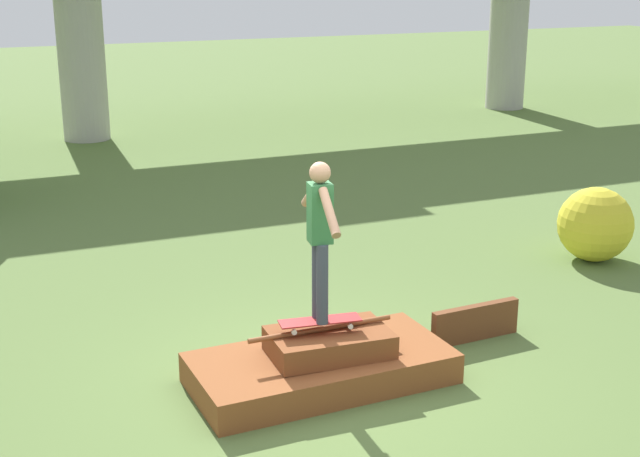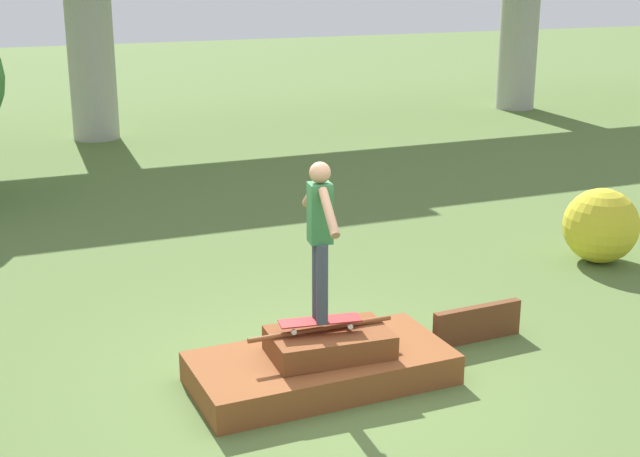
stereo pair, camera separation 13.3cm
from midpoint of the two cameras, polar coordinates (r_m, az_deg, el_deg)
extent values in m
plane|color=#567038|center=(9.32, 0.48, -9.80)|extent=(80.00, 80.00, 0.00)
cube|color=brown|center=(9.25, 0.49, -8.92)|extent=(2.66, 1.32, 0.32)
cube|color=brown|center=(9.13, 1.03, -7.32)|extent=(1.26, 0.79, 0.27)
cylinder|color=brown|center=(9.07, 0.49, -6.44)|extent=(1.56, 0.05, 0.05)
cube|color=brown|center=(10.35, 10.39, -6.00)|extent=(1.13, 0.15, 0.42)
cube|color=maroon|center=(8.99, 0.42, -5.91)|extent=(0.85, 0.35, 0.01)
cylinder|color=silver|center=(9.16, 2.04, -5.83)|extent=(0.06, 0.04, 0.05)
cylinder|color=silver|center=(8.99, 2.38, -6.29)|extent=(0.06, 0.04, 0.05)
cylinder|color=silver|center=(9.03, -1.52, -6.17)|extent=(0.06, 0.04, 0.05)
cylinder|color=silver|center=(8.86, -1.25, -6.64)|extent=(0.06, 0.04, 0.05)
cylinder|color=#383D4C|center=(8.91, 0.30, -3.23)|extent=(0.12, 0.12, 0.82)
cylinder|color=#383D4C|center=(8.76, 0.57, -3.60)|extent=(0.12, 0.12, 0.82)
cube|color=#2D6638|center=(8.62, 0.44, 1.00)|extent=(0.25, 0.24, 0.59)
sphere|color=#A37556|center=(8.52, 0.45, 3.60)|extent=(0.21, 0.21, 0.21)
cylinder|color=#A37556|center=(8.92, -0.11, 2.22)|extent=(0.17, 0.54, 0.38)
cylinder|color=#A37556|center=(8.26, 1.04, 1.04)|extent=(0.17, 0.54, 0.38)
cylinder|color=#A8A59E|center=(22.18, -14.38, 12.09)|extent=(1.10, 1.10, 5.10)
cylinder|color=#A8A59E|center=(26.79, 12.81, 12.91)|extent=(1.10, 1.10, 5.10)
sphere|color=gold|center=(13.35, 17.81, 0.18)|extent=(1.08, 1.08, 1.08)
camera|label=1|loc=(0.07, -89.56, 0.13)|focal=50.00mm
camera|label=2|loc=(0.07, 90.44, -0.13)|focal=50.00mm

